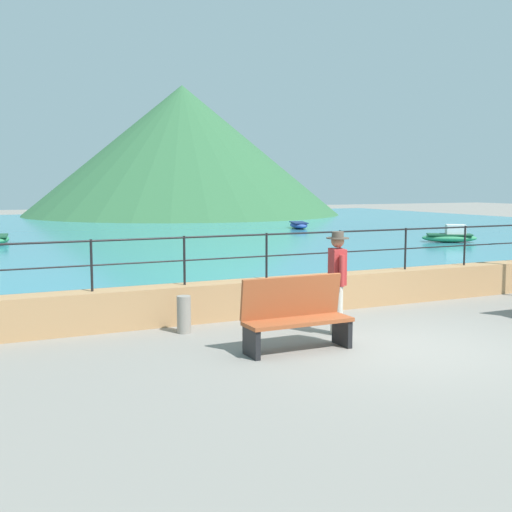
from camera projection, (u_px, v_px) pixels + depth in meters
ground_plane at (405, 347)px, 9.93m from camera, size 120.00×120.00×0.00m
promenade_wall at (304, 294)px, 12.77m from camera, size 20.00×0.56×0.70m
railing at (304, 246)px, 12.66m from camera, size 18.44×0.04×0.90m
lake_water at (89, 233)px, 33.15m from camera, size 64.00×44.32×0.06m
hill_main at (183, 151)px, 52.61m from camera, size 25.94×25.94×10.60m
bench_main at (295, 314)px, 9.74m from camera, size 1.70×0.56×1.13m
person_walking at (337, 277)px, 10.70m from camera, size 0.38×0.55×1.75m
bollard at (184, 314)px, 10.87m from camera, size 0.24×0.24×0.64m
boat_1 at (299, 225)px, 35.85m from camera, size 1.58×2.47×0.36m
boat_3 at (451, 236)px, 27.28m from camera, size 2.42×2.00×0.76m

